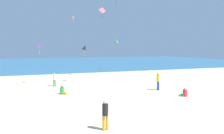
{
  "coord_description": "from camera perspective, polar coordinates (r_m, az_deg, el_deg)",
  "views": [
    {
      "loc": [
        -5.31,
        -9.89,
        4.11
      ],
      "look_at": [
        0.0,
        5.68,
        2.6
      ],
      "focal_mm": 31.7,
      "sensor_mm": 36.0,
      "label": 1
    }
  ],
  "objects": [
    {
      "name": "person_3",
      "position": [
        18.66,
        -14.05,
        -6.7
      ],
      "size": [
        0.72,
        0.68,
        0.82
      ],
      "rotation": [
        0.0,
        0.0,
        5.58
      ],
      "color": "green",
      "rests_on": "ground_plane"
    },
    {
      "name": "ground_plane",
      "position": [
        20.99,
        -3.83,
        -6.08
      ],
      "size": [
        120.0,
        120.0,
        0.0
      ],
      "primitive_type": "plane",
      "color": "beige"
    },
    {
      "name": "person_4",
      "position": [
        20.28,
        13.2,
        -3.68
      ],
      "size": [
        0.38,
        0.38,
        1.76
      ],
      "rotation": [
        0.0,
        0.0,
        3.06
      ],
      "color": "blue",
      "rests_on": "ground_plane"
    },
    {
      "name": "person_5",
      "position": [
        10.22,
        -1.96,
        -13.07
      ],
      "size": [
        0.32,
        0.32,
        1.56
      ],
      "rotation": [
        0.0,
        0.0,
        4.69
      ],
      "color": "orange",
      "rests_on": "ground_plane"
    },
    {
      "name": "kite_black",
      "position": [
        30.56,
        -7.89,
        5.61
      ],
      "size": [
        1.01,
        0.83,
        1.8
      ],
      "rotation": [
        0.0,
        0.0,
        4.44
      ],
      "color": "black"
    },
    {
      "name": "kite_orange",
      "position": [
        38.19,
        -11.12,
        13.71
      ],
      "size": [
        0.53,
        0.14,
        1.35
      ],
      "rotation": [
        0.0,
        0.0,
        3.01
      ],
      "color": "orange"
    },
    {
      "name": "kite_purple",
      "position": [
        24.59,
        -20.12,
        5.57
      ],
      "size": [
        0.58,
        0.64,
        1.07
      ],
      "rotation": [
        0.0,
        0.0,
        1.96
      ],
      "color": "purple"
    },
    {
      "name": "kite_red",
      "position": [
        23.25,
        -2.83,
        15.92
      ],
      "size": [
        0.8,
        0.35,
        1.2
      ],
      "rotation": [
        0.0,
        0.0,
        5.9
      ],
      "color": "red"
    },
    {
      "name": "person_2",
      "position": [
        22.67,
        -16.29,
        -3.28
      ],
      "size": [
        0.36,
        0.36,
        1.45
      ],
      "rotation": [
        0.0,
        0.0,
        1.27
      ],
      "color": "green",
      "rests_on": "ground_plane"
    },
    {
      "name": "ocean_water",
      "position": [
        63.71,
        -14.01,
        1.39
      ],
      "size": [
        120.0,
        60.0,
        0.05
      ],
      "primitive_type": "cube",
      "color": "teal",
      "rests_on": "ground_plane"
    },
    {
      "name": "person_0",
      "position": [
        18.41,
        20.18,
        -7.05
      ],
      "size": [
        0.71,
        0.65,
        0.8
      ],
      "rotation": [
        0.0,
        0.0,
        2.5
      ],
      "color": "red",
      "rests_on": "ground_plane"
    },
    {
      "name": "kite_green",
      "position": [
        39.02,
        1.36,
        7.45
      ],
      "size": [
        0.72,
        0.63,
        1.82
      ],
      "rotation": [
        0.0,
        0.0,
        1.52
      ],
      "color": "green"
    }
  ]
}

